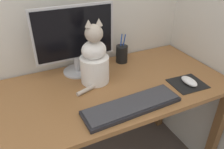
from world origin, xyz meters
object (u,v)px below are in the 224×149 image
object	(u,v)px
cat	(94,60)
keyboard	(132,105)
pen_cup	(122,54)
computer_mouse_right	(189,81)
monitor	(75,38)

from	to	relation	value
cat	keyboard	bearing A→B (deg)	-75.47
keyboard	pen_cup	distance (m)	0.47
computer_mouse_right	cat	xyz separation A→B (m)	(-0.45, 0.25, 0.11)
monitor	keyboard	size ratio (longest dim) A/B	0.94
monitor	pen_cup	world-z (taller)	monitor
monitor	cat	distance (m)	0.17
computer_mouse_right	cat	world-z (taller)	cat
monitor	pen_cup	xyz separation A→B (m)	(0.30, 0.01, -0.16)
monitor	computer_mouse_right	world-z (taller)	monitor
computer_mouse_right	keyboard	bearing A→B (deg)	-174.02
monitor	cat	xyz separation A→B (m)	(0.06, -0.14, -0.08)
monitor	keyboard	world-z (taller)	monitor
keyboard	cat	distance (m)	0.32
monitor	computer_mouse_right	xyz separation A→B (m)	(0.50, -0.39, -0.19)
keyboard	computer_mouse_right	world-z (taller)	computer_mouse_right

